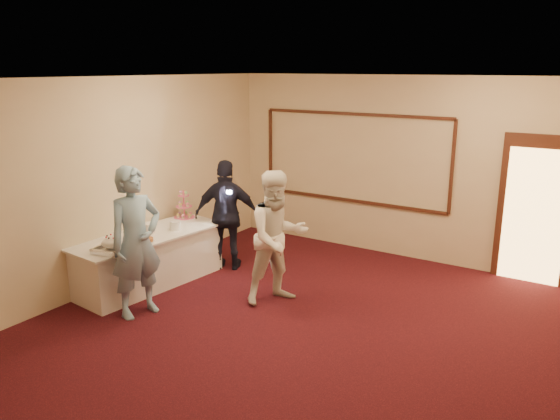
# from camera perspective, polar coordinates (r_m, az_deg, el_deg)

# --- Properties ---
(floor) EXTENTS (7.00, 7.00, 0.00)m
(floor) POSITION_cam_1_polar(r_m,az_deg,el_deg) (6.71, 0.55, -12.99)
(floor) COLOR black
(floor) RESTS_ON ground
(room_walls) EXTENTS (6.04, 7.04, 3.02)m
(room_walls) POSITION_cam_1_polar(r_m,az_deg,el_deg) (6.04, 0.60, 4.26)
(room_walls) COLOR beige
(room_walls) RESTS_ON floor
(wall_molding) EXTENTS (3.45, 0.04, 1.55)m
(wall_molding) POSITION_cam_1_polar(r_m,az_deg,el_deg) (9.50, 7.61, 5.41)
(wall_molding) COLOR #381B11
(wall_molding) RESTS_ON room_walls
(doorway) EXTENTS (1.05, 0.07, 2.20)m
(doorway) POSITION_cam_1_polar(r_m,az_deg,el_deg) (8.79, 25.11, -0.10)
(doorway) COLOR #381B11
(doorway) RESTS_ON floor
(buffet_table) EXTENTS (1.14, 2.41, 0.77)m
(buffet_table) POSITION_cam_1_polar(r_m,az_deg,el_deg) (8.27, -13.51, -4.99)
(buffet_table) COLOR white
(buffet_table) RESTS_ON floor
(pavlova_tray) EXTENTS (0.48, 0.58, 0.20)m
(pavlova_tray) POSITION_cam_1_polar(r_m,az_deg,el_deg) (7.52, -16.95, -3.46)
(pavlova_tray) COLOR silver
(pavlova_tray) RESTS_ON buffet_table
(cupcake_stand) EXTENTS (0.34, 0.34, 0.49)m
(cupcake_stand) POSITION_cam_1_polar(r_m,az_deg,el_deg) (8.87, -10.00, 0.32)
(cupcake_stand) COLOR #EB5E8E
(cupcake_stand) RESTS_ON buffet_table
(plate_stack_a) EXTENTS (0.18, 0.18, 0.15)m
(plate_stack_a) POSITION_cam_1_polar(r_m,az_deg,el_deg) (8.17, -13.59, -1.85)
(plate_stack_a) COLOR white
(plate_stack_a) RESTS_ON buffet_table
(plate_stack_b) EXTENTS (0.17, 0.17, 0.14)m
(plate_stack_b) POSITION_cam_1_polar(r_m,az_deg,el_deg) (8.24, -10.90, -1.61)
(plate_stack_b) COLOR white
(plate_stack_b) RESTS_ON buffet_table
(tart) EXTENTS (0.27, 0.27, 0.05)m
(tart) POSITION_cam_1_polar(r_m,az_deg,el_deg) (7.78, -13.93, -3.10)
(tart) COLOR white
(tart) RESTS_ON buffet_table
(man) EXTENTS (0.61, 0.80, 1.95)m
(man) POSITION_cam_1_polar(r_m,az_deg,el_deg) (7.14, -14.80, -3.27)
(man) COLOR #81A9CA
(man) RESTS_ON floor
(woman) EXTENTS (1.04, 1.11, 1.82)m
(woman) POSITION_cam_1_polar(r_m,az_deg,el_deg) (7.31, -0.24, -2.90)
(woman) COLOR white
(woman) RESTS_ON floor
(guest) EXTENTS (1.11, 0.84, 1.75)m
(guest) POSITION_cam_1_polar(r_m,az_deg,el_deg) (8.55, -5.54, -0.57)
(guest) COLOR black
(guest) RESTS_ON floor
(camera_flash) EXTENTS (0.08, 0.05, 0.05)m
(camera_flash) POSITION_cam_1_polar(r_m,az_deg,el_deg) (8.29, -5.33, 1.88)
(camera_flash) COLOR white
(camera_flash) RESTS_ON guest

